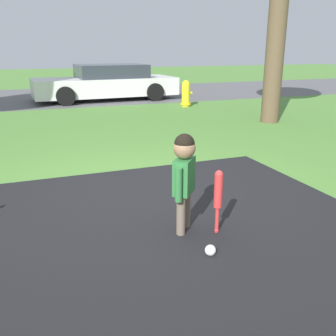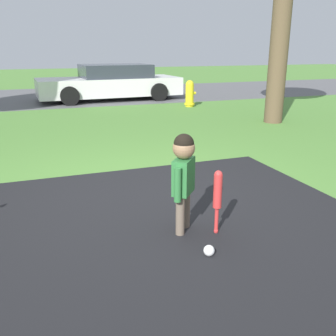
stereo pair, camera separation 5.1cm
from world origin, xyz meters
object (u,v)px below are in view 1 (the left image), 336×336
object	(u,v)px
baseball_bat	(218,193)
fire_hydrant	(186,94)
parked_car	(106,83)
sports_ball	(210,250)
child	(184,170)

from	to	relation	value
baseball_bat	fire_hydrant	size ratio (longest dim) A/B	0.80
fire_hydrant	parked_car	distance (m)	2.98
sports_ball	parked_car	world-z (taller)	parked_car
sports_ball	parked_car	size ratio (longest dim) A/B	0.02
baseball_bat	parked_car	distance (m)	9.71
sports_ball	fire_hydrant	size ratio (longest dim) A/B	0.12
fire_hydrant	sports_ball	bearing A→B (deg)	-112.07
parked_car	fire_hydrant	bearing A→B (deg)	125.52
child	parked_car	bearing A→B (deg)	32.66
sports_ball	parked_car	xyz separation A→B (m)	(1.28, 9.99, 0.49)
parked_car	sports_ball	bearing A→B (deg)	80.59
baseball_bat	fire_hydrant	bearing A→B (deg)	68.61
sports_ball	fire_hydrant	distance (m)	8.24
fire_hydrant	parked_car	size ratio (longest dim) A/B	0.16
fire_hydrant	parked_car	world-z (taller)	parked_car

